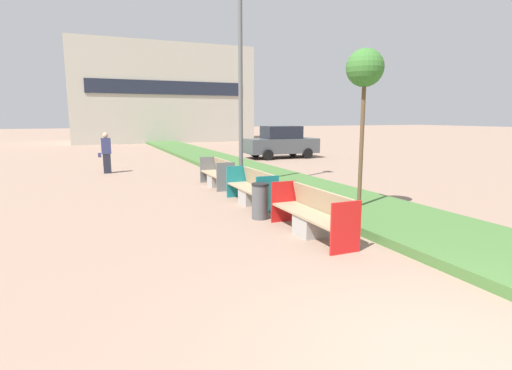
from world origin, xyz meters
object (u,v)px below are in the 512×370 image
at_px(street_lamp_post, 240,44).
at_px(pedestrian_walking, 106,153).
at_px(sapling_tree_near, 365,71).
at_px(litter_bin, 260,201).
at_px(parked_car_distant, 281,142).
at_px(bench_red_frame, 312,217).
at_px(bench_teal_frame, 252,191).
at_px(bench_grey_frame, 217,176).

bearing_deg(street_lamp_post, pedestrian_walking, 124.99).
bearing_deg(sapling_tree_near, litter_bin, 170.13).
xyz_separation_m(pedestrian_walking, parked_car_distant, (9.77, 2.87, 0.03)).
distance_m(bench_red_frame, litter_bin, 1.70).
height_order(bench_teal_frame, parked_car_distant, parked_car_distant).
distance_m(sapling_tree_near, parked_car_distant, 13.89).
bearing_deg(bench_teal_frame, pedestrian_walking, 112.57).
bearing_deg(litter_bin, sapling_tree_near, -9.87).
bearing_deg(bench_red_frame, bench_teal_frame, 90.04).
bearing_deg(bench_red_frame, parked_car_distant, 65.68).
height_order(bench_red_frame, litter_bin, bench_red_frame).
bearing_deg(pedestrian_walking, litter_bin, -73.12).
distance_m(bench_red_frame, parked_car_distant, 15.55).
xyz_separation_m(street_lamp_post, pedestrian_walking, (-3.97, 5.68, -3.81)).
bearing_deg(bench_red_frame, street_lamp_post, 83.82).
distance_m(bench_teal_frame, bench_grey_frame, 3.11).
bearing_deg(street_lamp_post, bench_red_frame, -96.18).
relative_size(bench_teal_frame, parked_car_distant, 0.53).
bearing_deg(bench_teal_frame, bench_red_frame, -89.96).
bearing_deg(street_lamp_post, bench_grey_frame, 131.35).
height_order(bench_grey_frame, litter_bin, bench_grey_frame).
distance_m(bench_red_frame, sapling_tree_near, 3.92).
bearing_deg(street_lamp_post, litter_bin, -104.71).
bearing_deg(litter_bin, pedestrian_walking, 106.88).
bearing_deg(bench_teal_frame, parked_car_distant, 59.70).
height_order(bench_teal_frame, litter_bin, bench_teal_frame).
distance_m(bench_teal_frame, pedestrian_walking, 8.78).
xyz_separation_m(bench_red_frame, street_lamp_post, (0.61, 5.62, 4.32)).
relative_size(bench_grey_frame, parked_car_distant, 0.48).
distance_m(bench_teal_frame, litter_bin, 1.62).
relative_size(litter_bin, sapling_tree_near, 0.21).
relative_size(litter_bin, pedestrian_walking, 0.49).
bearing_deg(pedestrian_walking, bench_grey_frame, -55.99).
relative_size(bench_grey_frame, street_lamp_post, 0.24).
height_order(bench_red_frame, pedestrian_walking, pedestrian_walking).
bearing_deg(litter_bin, street_lamp_post, 75.29).
distance_m(bench_grey_frame, street_lamp_post, 4.43).
bearing_deg(parked_car_distant, street_lamp_post, -121.74).
bearing_deg(bench_grey_frame, sapling_tree_near, -67.70).
height_order(bench_teal_frame, bench_grey_frame, same).
bearing_deg(sapling_tree_near, bench_red_frame, -150.02).
relative_size(bench_red_frame, parked_car_distant, 0.57).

